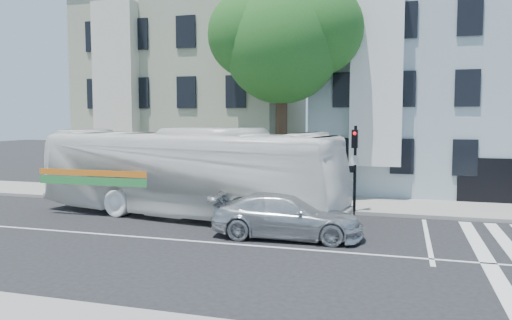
% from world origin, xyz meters
% --- Properties ---
extents(ground, '(120.00, 120.00, 0.00)m').
position_xyz_m(ground, '(0.00, 0.00, 0.00)').
color(ground, black).
rests_on(ground, ground).
extents(sidewalk_far, '(80.00, 4.00, 0.15)m').
position_xyz_m(sidewalk_far, '(0.00, 8.00, 0.07)').
color(sidewalk_far, gray).
rests_on(sidewalk_far, ground).
extents(building_left, '(12.00, 10.00, 11.00)m').
position_xyz_m(building_left, '(-7.00, 15.00, 5.50)').
color(building_left, gray).
rests_on(building_left, ground).
extents(building_right, '(12.00, 10.00, 11.00)m').
position_xyz_m(building_right, '(7.00, 15.00, 5.50)').
color(building_right, '#9CB1BA').
rests_on(building_right, ground).
extents(street_tree, '(7.30, 5.90, 11.10)m').
position_xyz_m(street_tree, '(0.06, 8.74, 7.83)').
color(street_tree, '#2D2116').
rests_on(street_tree, ground).
extents(bus, '(5.10, 13.40, 3.64)m').
position_xyz_m(bus, '(-2.84, 3.81, 1.82)').
color(bus, white).
rests_on(bus, ground).
extents(sedan, '(2.28, 5.18, 1.48)m').
position_xyz_m(sedan, '(1.92, 1.39, 0.74)').
color(sedan, silver).
rests_on(sedan, ground).
extents(hedge, '(8.14, 4.13, 0.70)m').
position_xyz_m(hedge, '(-2.39, 6.66, 0.50)').
color(hedge, '#366822').
rests_on(hedge, sidewalk_far).
extents(traffic_signal, '(0.39, 0.51, 3.72)m').
position_xyz_m(traffic_signal, '(3.74, 5.94, 2.40)').
color(traffic_signal, black).
rests_on(traffic_signal, ground).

